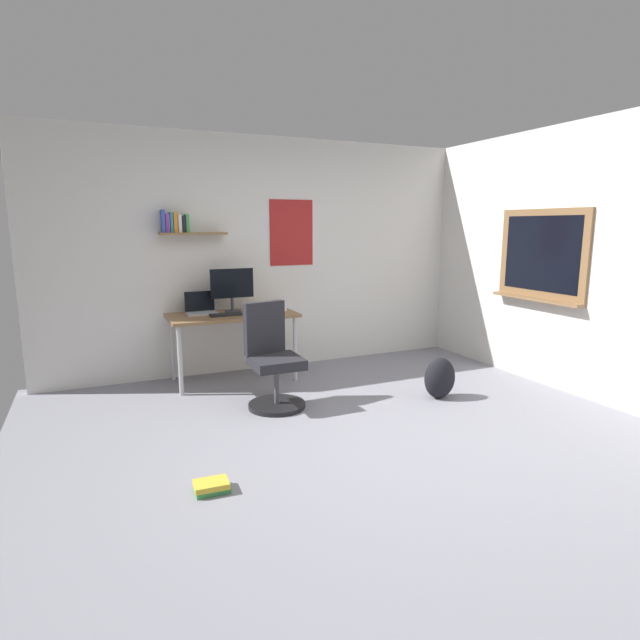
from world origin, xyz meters
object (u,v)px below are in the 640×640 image
at_px(office_chair, 273,363).
at_px(backpack, 440,378).
at_px(keyboard, 228,315).
at_px(coffee_mug, 283,306).
at_px(book_stack_on_floor, 212,486).
at_px(desk, 233,321).
at_px(computer_mouse, 254,312).
at_px(laptop, 201,308).
at_px(monitor_primary, 232,287).

height_order(office_chair, backpack, office_chair).
bearing_deg(keyboard, coffee_mug, 4.60).
xyz_separation_m(office_chair, coffee_mug, (0.43, 0.88, 0.36)).
height_order(backpack, book_stack_on_floor, backpack).
distance_m(desk, computer_mouse, 0.25).
xyz_separation_m(laptop, computer_mouse, (0.51, -0.24, -0.04)).
distance_m(office_chair, keyboard, 0.91).
distance_m(keyboard, backpack, 2.21).
xyz_separation_m(laptop, monitor_primary, (0.33, -0.05, 0.22)).
bearing_deg(office_chair, computer_mouse, 83.96).
bearing_deg(office_chair, laptop, 111.58).
distance_m(office_chair, backpack, 1.60).
bearing_deg(monitor_primary, coffee_mug, -14.79).
bearing_deg(office_chair, coffee_mug, 64.00).
relative_size(laptop, monitor_primary, 0.67).
xyz_separation_m(desk, computer_mouse, (0.21, -0.08, 0.09)).
distance_m(office_chair, book_stack_on_floor, 1.61).
bearing_deg(desk, book_stack_on_floor, -108.19).
height_order(keyboard, coffee_mug, coffee_mug).
xyz_separation_m(desk, office_chair, (0.13, -0.91, -0.24)).
bearing_deg(desk, monitor_primary, 72.83).
distance_m(computer_mouse, coffee_mug, 0.35).
distance_m(computer_mouse, backpack, 2.00).
bearing_deg(keyboard, office_chair, -76.96).
relative_size(monitor_primary, computer_mouse, 4.46).
relative_size(monitor_primary, keyboard, 1.25).
relative_size(desk, book_stack_on_floor, 5.97).
height_order(laptop, book_stack_on_floor, laptop).
bearing_deg(laptop, coffee_mug, -12.35).
height_order(computer_mouse, backpack, computer_mouse).
bearing_deg(monitor_primary, laptop, 171.63).
relative_size(office_chair, monitor_primary, 2.05).
xyz_separation_m(office_chair, backpack, (1.52, -0.46, -0.21)).
bearing_deg(office_chair, monitor_primary, 95.27).
xyz_separation_m(coffee_mug, backpack, (1.09, -1.34, -0.57)).
distance_m(monitor_primary, book_stack_on_floor, 2.63).
bearing_deg(computer_mouse, office_chair, -96.04).
bearing_deg(book_stack_on_floor, desk, 71.81).
relative_size(laptop, book_stack_on_floor, 1.41).
xyz_separation_m(laptop, keyboard, (0.23, -0.24, -0.04)).
height_order(monitor_primary, backpack, monitor_primary).
xyz_separation_m(desk, laptop, (-0.30, 0.15, 0.13)).
bearing_deg(coffee_mug, keyboard, -175.40).
height_order(office_chair, book_stack_on_floor, office_chair).
distance_m(keyboard, coffee_mug, 0.62).
xyz_separation_m(office_chair, monitor_primary, (-0.09, 1.02, 0.58)).
xyz_separation_m(desk, monitor_primary, (0.03, 0.11, 0.34)).
distance_m(monitor_primary, coffee_mug, 0.59).
relative_size(desk, coffee_mug, 14.25).
bearing_deg(keyboard, book_stack_on_floor, -107.25).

